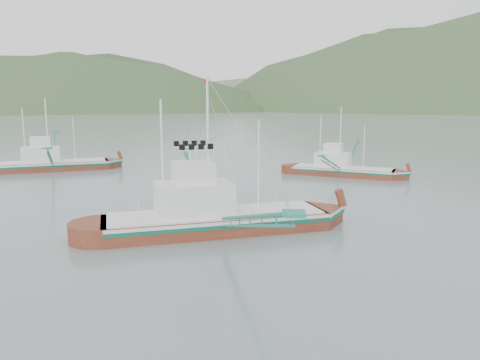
{
  "coord_description": "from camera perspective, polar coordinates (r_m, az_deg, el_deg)",
  "views": [
    {
      "loc": [
        3.23,
        -32.9,
        10.05
      ],
      "look_at": [
        0.0,
        6.0,
        3.2
      ],
      "focal_mm": 35.0,
      "sensor_mm": 36.0,
      "label": 1
    }
  ],
  "objects": [
    {
      "name": "bg_boat_right",
      "position": [
        62.68,
        12.32,
        2.23
      ],
      "size": [
        13.59,
        23.12,
        9.65
      ],
      "rotation": [
        0.0,
        0.0,
        -0.33
      ],
      "color": "maroon",
      "rests_on": "ground"
    },
    {
      "name": "ground",
      "position": [
        34.55,
        -0.83,
        -6.96
      ],
      "size": [
        1200.0,
        1200.0,
        0.0
      ],
      "primitive_type": "plane",
      "color": "slate",
      "rests_on": "ground"
    },
    {
      "name": "bg_boat_left",
      "position": [
        70.96,
        -21.97,
        2.89
      ],
      "size": [
        15.16,
        25.54,
        10.89
      ],
      "rotation": [
        0.0,
        0.0,
        0.43
      ],
      "color": "maroon",
      "rests_on": "ground"
    },
    {
      "name": "ridge_distant",
      "position": [
        593.58,
        7.42,
        8.9
      ],
      "size": [
        960.0,
        400.0,
        240.0
      ],
      "primitive_type": "ellipsoid",
      "color": "slate",
      "rests_on": "ground"
    },
    {
      "name": "main_boat",
      "position": [
        35.4,
        -3.2,
        -2.4
      ],
      "size": [
        17.42,
        29.52,
        12.4
      ],
      "rotation": [
        0.0,
        0.0,
        0.36
      ],
      "color": "maroon",
      "rests_on": "ground"
    },
    {
      "name": "headland_left",
      "position": [
        433.64,
        -20.46,
        8.0
      ],
      "size": [
        448.0,
        308.0,
        210.0
      ],
      "primitive_type": "ellipsoid",
      "color": "#335029",
      "rests_on": "ground"
    }
  ]
}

